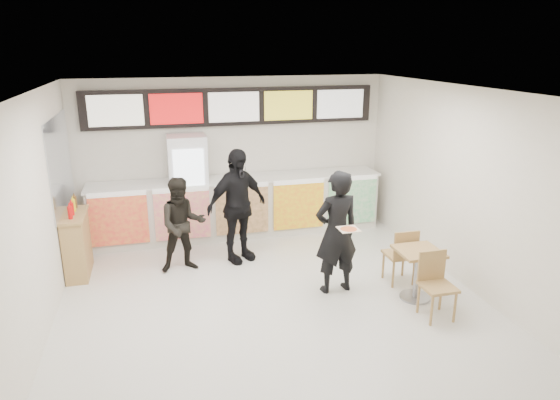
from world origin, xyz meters
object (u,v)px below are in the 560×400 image
object	(u,v)px
cafe_table	(418,265)
customer_left	(182,225)
customer_main	(336,232)
customer_mid	(237,206)
condiment_ledge	(77,244)
service_counter	(239,206)
drinks_fridge	(189,188)

from	to	relation	value
cafe_table	customer_left	bearing A→B (deg)	150.60
customer_main	customer_mid	size ratio (longest dim) A/B	0.96
customer_mid	condiment_ledge	world-z (taller)	customer_mid
cafe_table	condiment_ledge	world-z (taller)	condiment_ledge
service_counter	cafe_table	distance (m)	3.81
service_counter	customer_mid	size ratio (longest dim) A/B	2.84
customer_main	customer_mid	world-z (taller)	customer_mid
customer_left	customer_mid	xyz separation A→B (m)	(0.93, 0.17, 0.19)
condiment_ledge	customer_mid	bearing A→B (deg)	-1.77
drinks_fridge	condiment_ledge	xyz separation A→B (m)	(-1.88, -1.14, -0.48)
customer_main	cafe_table	bearing A→B (deg)	146.64
service_counter	customer_left	size ratio (longest dim) A/B	3.54
customer_left	condiment_ledge	bearing A→B (deg)	167.16
customer_left	drinks_fridge	bearing A→B (deg)	76.75
customer_left	cafe_table	distance (m)	3.70
customer_main	condiment_ledge	xyz separation A→B (m)	(-3.81, 1.56, -0.41)
customer_main	condiment_ledge	distance (m)	4.14
cafe_table	condiment_ledge	size ratio (longest dim) A/B	1.26
condiment_ledge	drinks_fridge	bearing A→B (deg)	31.06
service_counter	drinks_fridge	size ratio (longest dim) A/B	2.78
customer_mid	service_counter	bearing A→B (deg)	53.77
service_counter	drinks_fridge	xyz separation A→B (m)	(-0.93, 0.02, 0.43)
customer_left	cafe_table	bearing A→B (deg)	-33.96
drinks_fridge	customer_mid	world-z (taller)	drinks_fridge
drinks_fridge	customer_left	xyz separation A→B (m)	(-0.22, -1.39, -0.22)
drinks_fridge	cafe_table	xyz separation A→B (m)	(2.98, -3.23, -0.47)
cafe_table	condiment_ledge	distance (m)	5.30
service_counter	customer_main	xyz separation A→B (m)	(0.99, -2.68, 0.36)
service_counter	customer_mid	bearing A→B (deg)	-100.99
drinks_fridge	customer_mid	bearing A→B (deg)	-59.98
customer_mid	cafe_table	distance (m)	3.08
condiment_ledge	cafe_table	bearing A→B (deg)	-23.27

